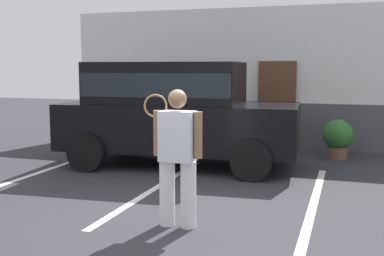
% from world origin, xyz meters
% --- Properties ---
extents(ground_plane, '(40.00, 40.00, 0.00)m').
position_xyz_m(ground_plane, '(0.00, 0.00, 0.00)').
color(ground_plane, '#2D2D33').
extents(parking_stripe_0, '(0.12, 4.40, 0.01)m').
position_xyz_m(parking_stripe_0, '(-3.44, 1.50, 0.00)').
color(parking_stripe_0, silver).
rests_on(parking_stripe_0, ground_plane).
extents(parking_stripe_1, '(0.12, 4.40, 0.01)m').
position_xyz_m(parking_stripe_1, '(-0.93, 1.50, 0.00)').
color(parking_stripe_1, silver).
rests_on(parking_stripe_1, ground_plane).
extents(parking_stripe_2, '(0.12, 4.40, 0.01)m').
position_xyz_m(parking_stripe_2, '(1.58, 1.50, 0.00)').
color(parking_stripe_2, silver).
rests_on(parking_stripe_2, ground_plane).
extents(house_frontage, '(10.06, 0.40, 3.40)m').
position_xyz_m(house_frontage, '(0.00, 6.24, 1.60)').
color(house_frontage, white).
rests_on(house_frontage, ground_plane).
extents(parked_suv, '(4.72, 2.43, 2.05)m').
position_xyz_m(parked_suv, '(-1.28, 3.30, 1.15)').
color(parked_suv, black).
rests_on(parked_suv, ground_plane).
extents(tennis_player_man, '(0.77, 0.27, 1.69)m').
position_xyz_m(tennis_player_man, '(0.05, -0.16, 0.89)').
color(tennis_player_man, white).
rests_on(tennis_player_man, ground_plane).
extents(potted_plant_by_porch, '(0.64, 0.64, 0.85)m').
position_xyz_m(potted_plant_by_porch, '(1.80, 5.06, 0.47)').
color(potted_plant_by_porch, brown).
rests_on(potted_plant_by_porch, ground_plane).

